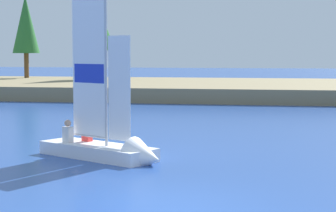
{
  "coord_description": "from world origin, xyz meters",
  "views": [
    {
      "loc": [
        2.22,
        -11.93,
        3.09
      ],
      "look_at": [
        -1.43,
        8.98,
        1.2
      ],
      "focal_mm": 66.67,
      "sensor_mm": 36.0,
      "label": 1
    }
  ],
  "objects": [
    {
      "name": "ground_plane",
      "position": [
        0.0,
        0.0,
        0.0
      ],
      "size": [
        200.0,
        200.0,
        0.0
      ],
      "primitive_type": "plane",
      "color": "#234793"
    },
    {
      "name": "shore_bank",
      "position": [
        0.0,
        31.28,
        0.44
      ],
      "size": [
        80.0,
        15.11,
        0.89
      ],
      "primitive_type": "cube",
      "color": "#897A56",
      "rests_on": "ground"
    },
    {
      "name": "sailboat",
      "position": [
        -2.32,
        5.01,
        0.45
      ],
      "size": [
        4.23,
        3.06,
        6.38
      ],
      "rotation": [
        0.0,
        0.0,
        -0.51
      ],
      "color": "white",
      "rests_on": "ground"
    },
    {
      "name": "shoreline_tree_midleft",
      "position": [
        -11.41,
        34.19,
        5.05
      ],
      "size": [
        2.93,
        2.93,
        6.13
      ],
      "color": "brown",
      "rests_on": "shore_bank"
    },
    {
      "name": "shoreline_tree_left",
      "position": [
        -17.84,
        36.03,
        5.18
      ],
      "size": [
        2.18,
        2.18,
        6.67
      ],
      "color": "brown",
      "rests_on": "shore_bank"
    }
  ]
}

